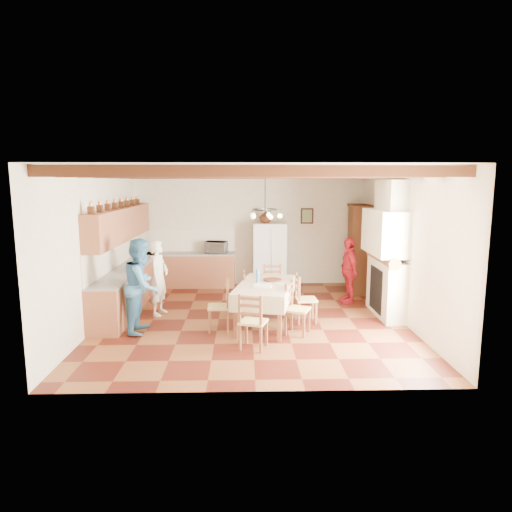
% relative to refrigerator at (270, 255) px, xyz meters
% --- Properties ---
extents(floor, '(6.00, 6.50, 0.02)m').
position_rel_refrigerator_xyz_m(floor, '(-0.55, -2.83, -0.86)').
color(floor, '#49170E').
rests_on(floor, ground).
extents(ceiling, '(6.00, 6.50, 0.02)m').
position_rel_refrigerator_xyz_m(ceiling, '(-0.55, -2.83, 2.16)').
color(ceiling, white).
rests_on(ceiling, ground).
extents(wall_back, '(6.00, 0.02, 3.00)m').
position_rel_refrigerator_xyz_m(wall_back, '(-0.55, 0.43, 0.65)').
color(wall_back, beige).
rests_on(wall_back, ground).
extents(wall_front, '(6.00, 0.02, 3.00)m').
position_rel_refrigerator_xyz_m(wall_front, '(-0.55, -6.09, 0.65)').
color(wall_front, beige).
rests_on(wall_front, ground).
extents(wall_left, '(0.02, 6.50, 3.00)m').
position_rel_refrigerator_xyz_m(wall_left, '(-3.56, -2.83, 0.65)').
color(wall_left, beige).
rests_on(wall_left, ground).
extents(wall_right, '(0.02, 6.50, 3.00)m').
position_rel_refrigerator_xyz_m(wall_right, '(2.46, -2.83, 0.65)').
color(wall_right, beige).
rests_on(wall_right, ground).
extents(ceiling_beams, '(6.00, 6.30, 0.16)m').
position_rel_refrigerator_xyz_m(ceiling_beams, '(-0.55, -2.83, 2.06)').
color(ceiling_beams, '#382011').
rests_on(ceiling_beams, ground).
extents(lower_cabinets_left, '(0.60, 4.30, 0.86)m').
position_rel_refrigerator_xyz_m(lower_cabinets_left, '(-3.25, -1.78, -0.42)').
color(lower_cabinets_left, brown).
rests_on(lower_cabinets_left, ground).
extents(lower_cabinets_back, '(2.30, 0.60, 0.86)m').
position_rel_refrigerator_xyz_m(lower_cabinets_back, '(-2.10, 0.12, -0.42)').
color(lower_cabinets_back, brown).
rests_on(lower_cabinets_back, ground).
extents(countertop_left, '(0.62, 4.30, 0.04)m').
position_rel_refrigerator_xyz_m(countertop_left, '(-3.25, -1.78, 0.03)').
color(countertop_left, slate).
rests_on(countertop_left, lower_cabinets_left).
extents(countertop_back, '(2.34, 0.62, 0.04)m').
position_rel_refrigerator_xyz_m(countertop_back, '(-2.10, 0.12, 0.03)').
color(countertop_back, slate).
rests_on(countertop_back, lower_cabinets_back).
extents(backsplash_left, '(0.03, 4.30, 0.60)m').
position_rel_refrigerator_xyz_m(backsplash_left, '(-3.54, -1.78, 0.35)').
color(backsplash_left, silver).
rests_on(backsplash_left, ground).
extents(backsplash_back, '(2.30, 0.03, 0.60)m').
position_rel_refrigerator_xyz_m(backsplash_back, '(-2.10, 0.41, 0.35)').
color(backsplash_back, silver).
rests_on(backsplash_back, ground).
extents(upper_cabinets, '(0.35, 4.20, 0.70)m').
position_rel_refrigerator_xyz_m(upper_cabinets, '(-3.38, -1.78, 1.00)').
color(upper_cabinets, brown).
rests_on(upper_cabinets, ground).
extents(fireplace, '(0.56, 1.60, 2.80)m').
position_rel_refrigerator_xyz_m(fireplace, '(2.17, -2.63, 0.55)').
color(fireplace, beige).
rests_on(fireplace, ground).
extents(wall_picture, '(0.34, 0.03, 0.42)m').
position_rel_refrigerator_xyz_m(wall_picture, '(1.00, 0.40, 1.00)').
color(wall_picture, black).
rests_on(wall_picture, ground).
extents(refrigerator, '(0.91, 0.77, 1.70)m').
position_rel_refrigerator_xyz_m(refrigerator, '(0.00, 0.00, 0.00)').
color(refrigerator, white).
rests_on(refrigerator, floor).
extents(hutch, '(0.65, 1.26, 2.19)m').
position_rel_refrigerator_xyz_m(hutch, '(2.20, -0.47, 0.25)').
color(hutch, '#371F0C').
rests_on(hutch, floor).
extents(dining_table, '(1.33, 2.05, 0.83)m').
position_rel_refrigerator_xyz_m(dining_table, '(-0.30, -3.26, -0.11)').
color(dining_table, beige).
rests_on(dining_table, floor).
extents(chandelier, '(0.47, 0.47, 0.03)m').
position_rel_refrigerator_xyz_m(chandelier, '(-0.30, -3.26, 1.40)').
color(chandelier, black).
rests_on(chandelier, ground).
extents(chair_left_near, '(0.42, 0.43, 0.96)m').
position_rel_refrigerator_xyz_m(chair_left_near, '(-1.18, -3.54, -0.37)').
color(chair_left_near, brown).
rests_on(chair_left_near, floor).
extents(chair_left_far, '(0.41, 0.43, 0.96)m').
position_rel_refrigerator_xyz_m(chair_left_far, '(-0.87, -2.75, -0.37)').
color(chair_left_far, brown).
rests_on(chair_left_far, floor).
extents(chair_right_near, '(0.53, 0.54, 0.96)m').
position_rel_refrigerator_xyz_m(chair_right_near, '(0.28, -3.75, -0.37)').
color(chair_right_near, brown).
rests_on(chair_right_near, floor).
extents(chair_right_far, '(0.42, 0.44, 0.96)m').
position_rel_refrigerator_xyz_m(chair_right_far, '(0.53, -3.05, -0.37)').
color(chair_right_far, brown).
rests_on(chair_right_far, floor).
extents(chair_end_near, '(0.53, 0.51, 0.96)m').
position_rel_refrigerator_xyz_m(chair_end_near, '(-0.55, -4.47, -0.37)').
color(chair_end_near, brown).
rests_on(chair_end_near, floor).
extents(chair_end_far, '(0.42, 0.40, 0.96)m').
position_rel_refrigerator_xyz_m(chair_end_far, '(-0.07, -2.04, -0.37)').
color(chair_end_far, brown).
rests_on(chair_end_far, floor).
extents(person_man, '(0.50, 0.65, 1.58)m').
position_rel_refrigerator_xyz_m(person_man, '(-2.48, -2.44, -0.06)').
color(person_man, silver).
rests_on(person_man, floor).
extents(person_woman_blue, '(0.72, 0.89, 1.75)m').
position_rel_refrigerator_xyz_m(person_woman_blue, '(-2.58, -3.53, 0.02)').
color(person_woman_blue, teal).
rests_on(person_woman_blue, floor).
extents(person_woman_red, '(0.45, 0.91, 1.51)m').
position_rel_refrigerator_xyz_m(person_woman_red, '(1.70, -1.58, -0.10)').
color(person_woman_red, red).
rests_on(person_woman_red, floor).
extents(microwave, '(0.62, 0.49, 0.30)m').
position_rel_refrigerator_xyz_m(microwave, '(-1.43, 0.12, 0.20)').
color(microwave, silver).
rests_on(microwave, countertop_back).
extents(fridge_vase, '(0.40, 0.40, 0.34)m').
position_rel_refrigerator_xyz_m(fridge_vase, '(-0.13, 0.00, 1.02)').
color(fridge_vase, '#371F0C').
rests_on(fridge_vase, refrigerator).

